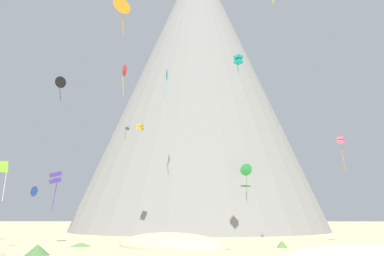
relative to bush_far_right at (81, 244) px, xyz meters
name	(u,v)px	position (x,y,z in m)	size (l,w,h in m)	color
dune_foreground_right	(171,247)	(10.65, -0.88, -0.21)	(16.21, 10.19, 3.25)	#CCBA8E
bush_far_right	(81,244)	(0.00, 0.00, 0.00)	(2.44, 2.44, 0.43)	#568442
bush_near_left	(38,250)	(-0.96, -11.23, 0.28)	(2.27, 2.27, 0.98)	#477238
bush_scatter_east	(282,244)	(23.13, -1.70, 0.19)	(1.27, 1.27, 0.80)	#568442
rock_massif	(205,98)	(15.33, 49.13, 30.95)	(80.40, 80.40, 69.32)	gray
kite_teal_high	(238,60)	(19.77, 9.35, 26.08)	(1.48, 1.47, 2.79)	teal
kite_orange_high	(122,6)	(3.87, -0.24, 29.92)	(2.47, 2.17, 5.53)	orange
kite_rainbow_low	(341,141)	(33.58, 7.57, 13.48)	(1.24, 1.23, 4.81)	#E5668C
kite_black_high	(60,82)	(-11.92, 24.96, 27.55)	(1.89, 1.80, 4.77)	black
kite_cyan_high	(167,75)	(8.47, 19.14, 26.96)	(0.63, 2.22, 6.45)	#33BCDB
kite_gold_mid	(140,127)	(4.43, 15.93, 17.22)	(1.26, 1.22, 1.14)	gold
kite_indigo_low	(55,178)	(-5.60, 6.42, 8.30)	(1.81, 1.80, 5.24)	#5138B2
kite_yellow_high	(273,0)	(24.44, 4.78, 33.35)	(0.36, 0.61, 1.23)	yellow
kite_lime_low	(4,171)	(-8.48, -2.91, 8.32)	(0.97, 0.50, 4.56)	#8CD133
kite_green_low	(246,170)	(22.09, 23.39, 10.94)	(2.31, 1.43, 6.22)	green
kite_blue_low	(34,191)	(-17.13, 29.29, 7.67)	(1.16, 2.03, 1.96)	blue
kite_red_high	(124,71)	(-0.91, 29.47, 31.35)	(1.49, 2.16, 6.32)	red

